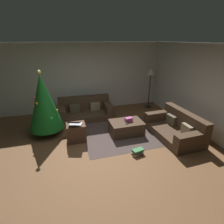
% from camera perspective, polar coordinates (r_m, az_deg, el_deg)
% --- Properties ---
extents(ground_plane, '(6.40, 6.40, 0.00)m').
position_cam_1_polar(ground_plane, '(4.72, -2.84, -12.27)').
color(ground_plane, brown).
extents(rear_partition, '(6.40, 0.12, 2.60)m').
position_cam_1_polar(rear_partition, '(7.11, -9.13, 11.00)').
color(rear_partition, beige).
rests_on(rear_partition, ground_plane).
extents(corner_partition, '(0.12, 6.40, 2.60)m').
position_cam_1_polar(corner_partition, '(5.68, 29.54, 5.41)').
color(corner_partition, beige).
rests_on(corner_partition, ground_plane).
extents(couch_left, '(1.89, 0.97, 0.74)m').
position_cam_1_polar(couch_left, '(6.54, -8.68, 0.61)').
color(couch_left, '#473323').
rests_on(couch_left, ground_plane).
extents(couch_right, '(1.04, 1.79, 0.74)m').
position_cam_1_polar(couch_right, '(5.56, 20.19, -4.79)').
color(couch_right, '#473323').
rests_on(couch_right, ground_plane).
extents(ottoman, '(0.98, 0.67, 0.39)m').
position_cam_1_polar(ottoman, '(5.41, 4.63, -5.01)').
color(ottoman, '#473323').
rests_on(ottoman, ground_plane).
extents(gift_box, '(0.23, 0.16, 0.12)m').
position_cam_1_polar(gift_box, '(5.33, 5.42, -2.42)').
color(gift_box, '#B23F8C').
rests_on(gift_box, ottoman).
extents(tv_remote, '(0.09, 0.17, 0.02)m').
position_cam_1_polar(tv_remote, '(5.22, 4.68, -3.54)').
color(tv_remote, black).
rests_on(tv_remote, ottoman).
extents(christmas_tree, '(0.99, 0.99, 1.93)m').
position_cam_1_polar(christmas_tree, '(5.38, -21.27, 2.97)').
color(christmas_tree, brown).
rests_on(christmas_tree, ground_plane).
extents(side_table, '(0.52, 0.44, 0.50)m').
position_cam_1_polar(side_table, '(5.11, -11.51, -6.46)').
color(side_table, '#4C3323').
rests_on(side_table, ground_plane).
extents(laptop, '(0.44, 0.46, 0.17)m').
position_cam_1_polar(laptop, '(4.92, -11.94, -3.66)').
color(laptop, silver).
rests_on(laptop, side_table).
extents(book_stack, '(0.33, 0.24, 0.14)m').
position_cam_1_polar(book_stack, '(4.58, 8.31, -12.68)').
color(book_stack, beige).
rests_on(book_stack, ground_plane).
extents(corner_lamp, '(0.36, 0.36, 1.62)m').
position_cam_1_polar(corner_lamp, '(7.35, 12.42, 11.74)').
color(corner_lamp, black).
rests_on(corner_lamp, ground_plane).
extents(area_rug, '(2.60, 2.00, 0.01)m').
position_cam_1_polar(area_rug, '(5.50, 4.56, -6.80)').
color(area_rug, '#433532').
rests_on(area_rug, ground_plane).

